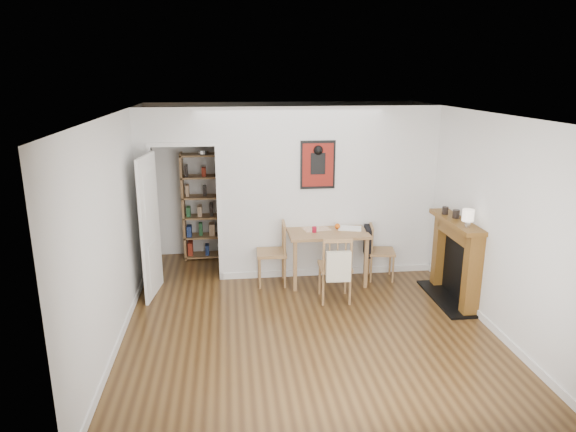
{
  "coord_description": "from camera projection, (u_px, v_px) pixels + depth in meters",
  "views": [
    {
      "loc": [
        -0.92,
        -6.06,
        3.05
      ],
      "look_at": [
        -0.13,
        0.6,
        1.19
      ],
      "focal_mm": 32.0,
      "sensor_mm": 36.0,
      "label": 1
    }
  ],
  "objects": [
    {
      "name": "mantel_lamp",
      "position": [
        468.0,
        216.0,
        6.49
      ],
      "size": [
        0.15,
        0.15,
        0.24
      ],
      "color": "silver",
      "rests_on": "fireplace"
    },
    {
      "name": "orange_fruit",
      "position": [
        337.0,
        226.0,
        7.7
      ],
      "size": [
        0.08,
        0.08,
        0.08
      ],
      "primitive_type": "sphere",
      "color": "#E45B0C",
      "rests_on": "dining_table"
    },
    {
      "name": "red_glass",
      "position": [
        314.0,
        229.0,
        7.53
      ],
      "size": [
        0.07,
        0.07,
        0.09
      ],
      "primitive_type": "cylinder",
      "color": "maroon",
      "rests_on": "dining_table"
    },
    {
      "name": "ceramic_jar_a",
      "position": [
        456.0,
        214.0,
        6.94
      ],
      "size": [
        0.1,
        0.1,
        0.12
      ],
      "primitive_type": "cylinder",
      "color": "black",
      "rests_on": "fireplace"
    },
    {
      "name": "ground",
      "position": [
        303.0,
        315.0,
        6.72
      ],
      "size": [
        5.2,
        5.2,
        0.0
      ],
      "primitive_type": "plane",
      "color": "brown",
      "rests_on": "ground"
    },
    {
      "name": "ceramic_jar_b",
      "position": [
        445.0,
        211.0,
        7.13
      ],
      "size": [
        0.09,
        0.09,
        0.11
      ],
      "primitive_type": "cylinder",
      "color": "black",
      "rests_on": "fireplace"
    },
    {
      "name": "bookshelf",
      "position": [
        205.0,
        207.0,
        8.61
      ],
      "size": [
        0.76,
        0.3,
        1.81
      ],
      "color": "olive",
      "rests_on": "ground"
    },
    {
      "name": "fireplace",
      "position": [
        456.0,
        257.0,
        7.04
      ],
      "size": [
        0.45,
        1.25,
        1.16
      ],
      "color": "brown",
      "rests_on": "ground"
    },
    {
      "name": "chair_right",
      "position": [
        380.0,
        251.0,
        7.81
      ],
      "size": [
        0.54,
        0.49,
        0.85
      ],
      "color": "#9F6C4A",
      "rests_on": "ground"
    },
    {
      "name": "notebook",
      "position": [
        350.0,
        228.0,
        7.7
      ],
      "size": [
        0.39,
        0.32,
        0.02
      ],
      "primitive_type": "cube",
      "rotation": [
        0.0,
        0.0,
        -0.26
      ],
      "color": "white",
      "rests_on": "dining_table"
    },
    {
      "name": "room_shell",
      "position": [
        297.0,
        195.0,
        7.67
      ],
      "size": [
        5.2,
        5.2,
        5.2
      ],
      "color": "silver",
      "rests_on": "ground"
    },
    {
      "name": "chair_front",
      "position": [
        335.0,
        267.0,
        7.05
      ],
      "size": [
        0.5,
        0.56,
        0.95
      ],
      "color": "#9F6C4A",
      "rests_on": "ground"
    },
    {
      "name": "dining_table",
      "position": [
        327.0,
        237.0,
        7.64
      ],
      "size": [
        1.17,
        0.75,
        0.8
      ],
      "color": "olive",
      "rests_on": "ground"
    },
    {
      "name": "placemat",
      "position": [
        316.0,
        229.0,
        7.71
      ],
      "size": [
        0.44,
        0.36,
        0.0
      ],
      "primitive_type": "cube",
      "rotation": [
        0.0,
        0.0,
        0.19
      ],
      "color": "beige",
      "rests_on": "dining_table"
    },
    {
      "name": "chair_left",
      "position": [
        272.0,
        254.0,
        7.61
      ],
      "size": [
        0.49,
        0.49,
        0.95
      ],
      "color": "#9F6C4A",
      "rests_on": "ground"
    }
  ]
}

